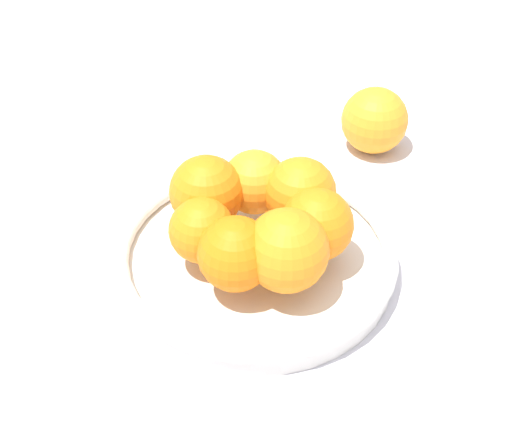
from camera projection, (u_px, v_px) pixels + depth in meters
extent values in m
plane|color=silver|center=(256.00, 268.00, 0.75)|extent=(4.00, 4.00, 0.00)
cylinder|color=silver|center=(256.00, 262.00, 0.74)|extent=(0.28, 0.28, 0.02)
torus|color=silver|center=(256.00, 250.00, 0.73)|extent=(0.29, 0.29, 0.02)
sphere|color=orange|center=(255.00, 182.00, 0.75)|extent=(0.07, 0.07, 0.07)
sphere|color=orange|center=(207.00, 192.00, 0.73)|extent=(0.08, 0.08, 0.08)
sphere|color=orange|center=(202.00, 230.00, 0.69)|extent=(0.07, 0.07, 0.07)
sphere|color=orange|center=(235.00, 254.00, 0.66)|extent=(0.07, 0.07, 0.07)
sphere|color=orange|center=(287.00, 250.00, 0.66)|extent=(0.08, 0.08, 0.08)
sphere|color=orange|center=(317.00, 225.00, 0.69)|extent=(0.07, 0.07, 0.07)
sphere|color=orange|center=(300.00, 193.00, 0.73)|extent=(0.07, 0.07, 0.07)
sphere|color=orange|center=(375.00, 120.00, 0.89)|extent=(0.08, 0.08, 0.08)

